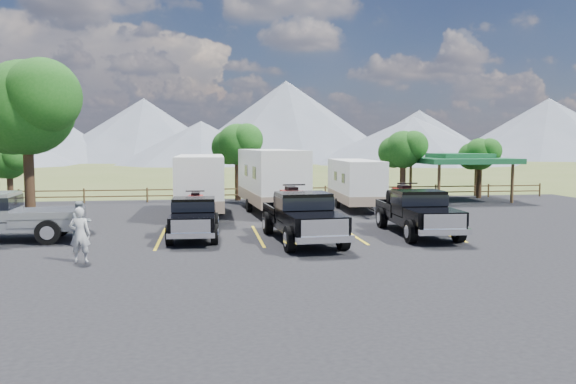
{
  "coord_description": "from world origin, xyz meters",
  "views": [
    {
      "loc": [
        -4.1,
        -19.25,
        3.93
      ],
      "look_at": [
        -0.27,
        7.11,
        1.6
      ],
      "focal_mm": 35.0,
      "sensor_mm": 36.0,
      "label": 1
    }
  ],
  "objects": [
    {
      "name": "tree_north",
      "position": [
        -2.03,
        19.02,
        3.83
      ],
      "size": [
        3.46,
        3.24,
        5.25
      ],
      "color": "black",
      "rests_on": "ground"
    },
    {
      "name": "asphalt_lot",
      "position": [
        0.0,
        3.0,
        0.02
      ],
      "size": [
        44.0,
        34.0,
        0.04
      ],
      "primitive_type": "cube",
      "color": "black",
      "rests_on": "ground"
    },
    {
      "name": "person_a",
      "position": [
        -8.22,
        -0.36,
        0.95
      ],
      "size": [
        0.68,
        0.46,
        1.82
      ],
      "primitive_type": "imported",
      "rotation": [
        0.0,
        0.0,
        3.11
      ],
      "color": "silver",
      "rests_on": "asphalt_lot"
    },
    {
      "name": "tree_big_nw",
      "position": [
        -12.55,
        9.03,
        5.6
      ],
      "size": [
        5.54,
        5.18,
        7.84
      ],
      "color": "black",
      "rests_on": "ground"
    },
    {
      "name": "rig_left",
      "position": [
        -4.63,
        4.12,
        0.93
      ],
      "size": [
        2.06,
        5.58,
        1.85
      ],
      "rotation": [
        0.0,
        0.0,
        -0.02
      ],
      "color": "black",
      "rests_on": "asphalt_lot"
    },
    {
      "name": "pavilion",
      "position": [
        13.0,
        17.0,
        2.79
      ],
      "size": [
        6.2,
        6.2,
        3.22
      ],
      "color": "brown",
      "rests_on": "ground"
    },
    {
      "name": "tree_ne_a",
      "position": [
        8.97,
        17.01,
        3.48
      ],
      "size": [
        3.11,
        2.92,
        4.76
      ],
      "color": "black",
      "rests_on": "ground"
    },
    {
      "name": "mountain_range",
      "position": [
        -7.63,
        105.98,
        7.87
      ],
      "size": [
        209.0,
        71.0,
        20.0
      ],
      "color": "slate",
      "rests_on": "ground"
    },
    {
      "name": "trailer_center",
      "position": [
        -0.51,
        12.04,
        1.88
      ],
      "size": [
        3.28,
        10.15,
        3.51
      ],
      "rotation": [
        0.0,
        0.0,
        0.08
      ],
      "color": "white",
      "rests_on": "asphalt_lot"
    },
    {
      "name": "person_b",
      "position": [
        -8.87,
        2.83,
        0.89
      ],
      "size": [
        1.04,
        1.02,
        1.69
      ],
      "primitive_type": "imported",
      "rotation": [
        0.0,
        0.0,
        0.72
      ],
      "color": "gray",
      "rests_on": "asphalt_lot"
    },
    {
      "name": "stall_lines",
      "position": [
        0.0,
        4.0,
        0.04
      ],
      "size": [
        12.12,
        5.5,
        0.01
      ],
      "color": "yellow",
      "rests_on": "asphalt_lot"
    },
    {
      "name": "trailer_right",
      "position": [
        4.6,
        12.9,
        1.55
      ],
      "size": [
        2.43,
        8.32,
        2.89
      ],
      "rotation": [
        0.0,
        0.0,
        -0.04
      ],
      "color": "white",
      "rests_on": "asphalt_lot"
    },
    {
      "name": "tree_nw_small",
      "position": [
        -16.02,
        17.01,
        2.78
      ],
      "size": [
        2.59,
        2.43,
        3.85
      ],
      "color": "black",
      "rests_on": "ground"
    },
    {
      "name": "tree_ne_b",
      "position": [
        14.98,
        18.01,
        3.13
      ],
      "size": [
        2.77,
        2.59,
        4.27
      ],
      "color": "black",
      "rests_on": "ground"
    },
    {
      "name": "rig_center",
      "position": [
        -0.38,
        2.57,
        1.09
      ],
      "size": [
        2.71,
        6.67,
        2.18
      ],
      "rotation": [
        0.0,
        0.0,
        0.08
      ],
      "color": "black",
      "rests_on": "asphalt_lot"
    },
    {
      "name": "rig_right",
      "position": [
        4.77,
        3.53,
        1.06
      ],
      "size": [
        2.41,
        6.42,
        2.12
      ],
      "rotation": [
        0.0,
        0.0,
        -0.03
      ],
      "color": "black",
      "rests_on": "asphalt_lot"
    },
    {
      "name": "rail_fence",
      "position": [
        2.0,
        18.5,
        0.61
      ],
      "size": [
        36.12,
        0.12,
        1.0
      ],
      "color": "brown",
      "rests_on": "ground"
    },
    {
      "name": "trailer_left",
      "position": [
        -4.43,
        11.01,
        1.73
      ],
      "size": [
        2.5,
        9.27,
        3.23
      ],
      "rotation": [
        0.0,
        0.0,
        -0.01
      ],
      "color": "white",
      "rests_on": "asphalt_lot"
    },
    {
      "name": "ground",
      "position": [
        0.0,
        0.0,
        0.0
      ],
      "size": [
        320.0,
        320.0,
        0.0
      ],
      "primitive_type": "plane",
      "color": "#4B5E27",
      "rests_on": "ground"
    }
  ]
}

